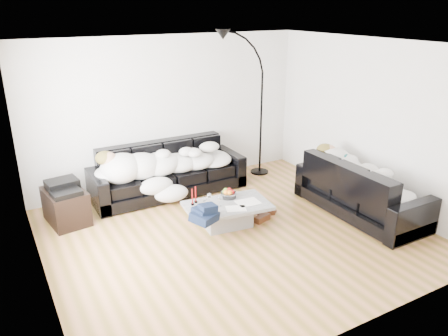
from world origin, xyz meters
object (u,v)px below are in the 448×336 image
sofa_back (168,170)px  wine_glass_b (205,202)px  fruit_bowl (229,193)px  coffee_table (227,215)px  wine_glass_c (220,201)px  av_cabinet (66,206)px  sleeper_back (169,159)px  shoes (264,215)px  sleeper_right (363,175)px  candle_right (196,195)px  floor_lamp (261,113)px  candle_left (192,197)px  wine_glass_a (209,199)px  sofa_right (361,188)px  stereo (63,186)px

sofa_back → wine_glass_b: 1.48m
fruit_bowl → coffee_table: bearing=-123.9°
wine_glass_c → av_cabinet: size_ratio=0.23×
coffee_table → av_cabinet: 2.40m
sleeper_back → shoes: 1.88m
sleeper_right → candle_right: sleeper_right is taller
sofa_back → coffee_table: (0.28, -1.54, -0.25)m
sofa_back → floor_lamp: 2.04m
wine_glass_c → candle_left: size_ratio=0.70×
wine_glass_b → shoes: wine_glass_b is taller
floor_lamp → wine_glass_a: bearing=-155.3°
candle_right → fruit_bowl: bearing=-9.0°
av_cabinet → sofa_right: bearing=-33.1°
candle_left → floor_lamp: bearing=33.3°
sofa_back → stereo: bearing=-171.7°
sleeper_back → wine_glass_b: (-0.06, -1.43, -0.21)m
sofa_back → sleeper_right: 3.16m
sofa_back → av_cabinet: sofa_back is taller
wine_glass_c → candle_left: (-0.32, 0.23, 0.04)m
candle_right → sofa_right: bearing=-20.7°
stereo → coffee_table: bearing=-40.3°
coffee_table → candle_left: 0.59m
fruit_bowl → candle_left: candle_left is taller
shoes → fruit_bowl: bearing=147.5°
sofa_back → floor_lamp: size_ratio=1.10×
sleeper_right → wine_glass_a: (-2.24, 0.75, -0.20)m
shoes → sleeper_right: bearing=-27.5°
sofa_right → wine_glass_a: (-2.24, 0.75, 0.01)m
wine_glass_b → stereo: (-1.68, 1.23, 0.14)m
sleeper_right → candle_left: bearing=71.0°
fruit_bowl → sofa_right: bearing=-23.5°
coffee_table → fruit_bowl: fruit_bowl is taller
sleeper_back → wine_glass_b: sleeper_back is taller
candle_right → shoes: 1.12m
wine_glass_c → candle_left: candle_left is taller
floor_lamp → sleeper_right: bearing=-93.7°
fruit_bowl → floor_lamp: floor_lamp is taller
candle_right → sleeper_back: bearing=85.4°
wine_glass_b → wine_glass_c: 0.22m
wine_glass_c → shoes: wine_glass_c is taller
wine_glass_a → candle_right: size_ratio=0.67×
candle_left → coffee_table: bearing=-25.9°
sofa_right → sleeper_right: size_ratio=1.17×
sofa_back → wine_glass_a: size_ratio=15.51×
stereo → candle_right: bearing=-39.5°
coffee_table → floor_lamp: size_ratio=0.51×
sofa_back → sofa_right: bearing=-43.5°
floor_lamp → coffee_table: bearing=-149.2°
sleeper_back → candle_right: size_ratio=8.76×
candle_right → stereo: size_ratio=0.57×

